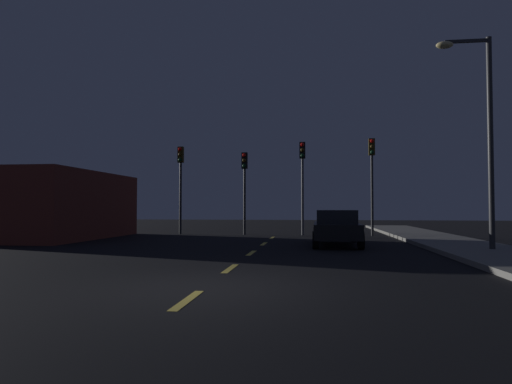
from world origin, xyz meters
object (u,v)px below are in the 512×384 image
(traffic_signal_far_left, at_px, (181,173))
(traffic_signal_center_left, at_px, (245,177))
(street_lamp_right, at_px, (482,123))
(car_stopped_ahead, at_px, (336,227))
(traffic_signal_center_right, at_px, (302,170))
(traffic_signal_far_right, at_px, (372,168))

(traffic_signal_far_left, bearing_deg, traffic_signal_center_left, -0.01)
(traffic_signal_center_left, xyz_separation_m, street_lamp_right, (9.28, -9.08, 1.08))
(traffic_signal_far_left, xyz_separation_m, car_stopped_ahead, (8.32, -6.53, -2.74))
(car_stopped_ahead, height_order, street_lamp_right, street_lamp_right)
(street_lamp_right, bearing_deg, traffic_signal_center_right, 123.81)
(traffic_signal_center_left, distance_m, traffic_signal_center_right, 3.21)
(traffic_signal_center_right, distance_m, traffic_signal_far_right, 3.70)
(traffic_signal_center_left, xyz_separation_m, traffic_signal_far_right, (6.90, 0.00, 0.42))
(traffic_signal_far_left, height_order, traffic_signal_center_left, traffic_signal_far_left)
(traffic_signal_center_right, height_order, car_stopped_ahead, traffic_signal_center_right)
(traffic_signal_far_right, bearing_deg, street_lamp_right, -75.30)
(traffic_signal_far_right, bearing_deg, traffic_signal_center_left, -179.99)
(traffic_signal_far_right, relative_size, car_stopped_ahead, 1.14)
(traffic_signal_center_right, bearing_deg, traffic_signal_center_left, -179.98)
(traffic_signal_center_right, height_order, traffic_signal_far_right, traffic_signal_far_right)
(traffic_signal_far_left, relative_size, street_lamp_right, 0.69)
(traffic_signal_far_left, distance_m, traffic_signal_center_left, 3.66)
(traffic_signal_far_left, bearing_deg, street_lamp_right, -35.09)
(traffic_signal_center_left, xyz_separation_m, car_stopped_ahead, (4.66, -6.53, -2.49))
(street_lamp_right, bearing_deg, traffic_signal_far_right, 104.70)
(traffic_signal_center_left, bearing_deg, traffic_signal_far_right, 0.01)
(traffic_signal_center_right, relative_size, car_stopped_ahead, 1.12)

